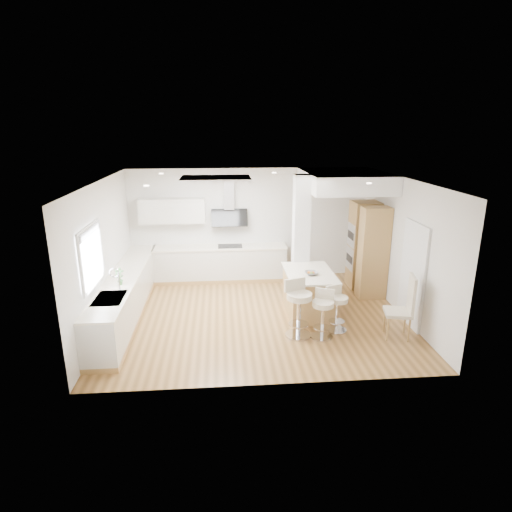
{
  "coord_description": "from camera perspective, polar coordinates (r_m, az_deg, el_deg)",
  "views": [
    {
      "loc": [
        -0.71,
        -8.14,
        3.78
      ],
      "look_at": [
        0.0,
        0.4,
        1.18
      ],
      "focal_mm": 30.0,
      "sensor_mm": 36.0,
      "label": 1
    }
  ],
  "objects": [
    {
      "name": "oven_column",
      "position": [
        10.33,
        14.56,
        1.02
      ],
      "size": [
        0.63,
        1.21,
        2.1
      ],
      "color": "tan",
      "rests_on": "ground"
    },
    {
      "name": "bar_stool_b",
      "position": [
        8.02,
        8.91,
        -7.32
      ],
      "size": [
        0.54,
        0.54,
        0.92
      ],
      "rotation": [
        0.0,
        0.0,
        -0.4
      ],
      "color": "silver",
      "rests_on": "ground"
    },
    {
      "name": "skylight",
      "position": [
        8.8,
        -5.34,
        10.24
      ],
      "size": [
        4.1,
        2.1,
        0.06
      ],
      "color": "white",
      "rests_on": "ground"
    },
    {
      "name": "ceiling",
      "position": [
        9.01,
        0.21,
        -7.92
      ],
      "size": [
        6.0,
        5.0,
        0.02
      ],
      "primitive_type": "cube",
      "color": "white",
      "rests_on": "ground"
    },
    {
      "name": "peninsula",
      "position": [
        9.05,
        7.05,
        -4.81
      ],
      "size": [
        0.98,
        1.47,
        0.96
      ],
      "rotation": [
        0.0,
        0.0,
        0.0
      ],
      "color": "tan",
      "rests_on": "ground"
    },
    {
      "name": "doorway_right",
      "position": [
        8.85,
        20.16,
        -2.5
      ],
      "size": [
        0.05,
        1.0,
        2.1
      ],
      "color": "#3F3732",
      "rests_on": "ground"
    },
    {
      "name": "wall_right",
      "position": [
        9.26,
        19.04,
        1.06
      ],
      "size": [
        0.04,
        5.0,
        2.8
      ],
      "primitive_type": "cube",
      "color": "silver",
      "rests_on": "ground"
    },
    {
      "name": "wall_left",
      "position": [
        8.79,
        -19.67,
        0.16
      ],
      "size": [
        0.04,
        5.0,
        2.8
      ],
      "primitive_type": "cube",
      "color": "silver",
      "rests_on": "ground"
    },
    {
      "name": "bar_stool_a",
      "position": [
        7.99,
        5.68,
        -6.55
      ],
      "size": [
        0.62,
        0.62,
        1.09
      ],
      "rotation": [
        0.0,
        0.0,
        0.34
      ],
      "color": "silver",
      "rests_on": "ground"
    },
    {
      "name": "ground",
      "position": [
        9.01,
        0.21,
        -7.92
      ],
      "size": [
        6.0,
        6.0,
        0.0
      ],
      "primitive_type": "plane",
      "color": "olive",
      "rests_on": "ground"
    },
    {
      "name": "dining_chair",
      "position": [
        8.34,
        19.21,
        -6.17
      ],
      "size": [
        0.56,
        0.56,
        1.21
      ],
      "rotation": [
        0.0,
        0.0,
        -0.21
      ],
      "color": "beige",
      "rests_on": "ground"
    },
    {
      "name": "pillar",
      "position": [
        9.56,
        6.0,
        2.39
      ],
      "size": [
        0.35,
        0.35,
        2.8
      ],
      "color": "white",
      "rests_on": "ground"
    },
    {
      "name": "wall_back",
      "position": [
        10.93,
        -0.93,
        4.32
      ],
      "size": [
        6.0,
        0.04,
        2.8
      ],
      "primitive_type": "cube",
      "color": "silver",
      "rests_on": "ground"
    },
    {
      "name": "window_left",
      "position": [
        7.86,
        -21.15,
        0.34
      ],
      "size": [
        0.06,
        1.28,
        1.07
      ],
      "color": "white",
      "rests_on": "ground"
    },
    {
      "name": "counter_back",
      "position": [
        10.82,
        -5.65,
        0.25
      ],
      "size": [
        3.62,
        0.63,
        2.5
      ],
      "color": "tan",
      "rests_on": "ground"
    },
    {
      "name": "counter_left",
      "position": [
        9.22,
        -16.94,
        -4.98
      ],
      "size": [
        0.63,
        4.5,
        1.35
      ],
      "color": "tan",
      "rests_on": "ground"
    },
    {
      "name": "soffit",
      "position": [
        10.02,
        11.73,
        9.79
      ],
      "size": [
        1.78,
        2.2,
        0.4
      ],
      "color": "white",
      "rests_on": "ground"
    },
    {
      "name": "bar_stool_c",
      "position": [
        8.33,
        10.72,
        -6.61
      ],
      "size": [
        0.52,
        0.52,
        0.89
      ],
      "rotation": [
        0.0,
        0.0,
        0.37
      ],
      "color": "silver",
      "rests_on": "ground"
    }
  ]
}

